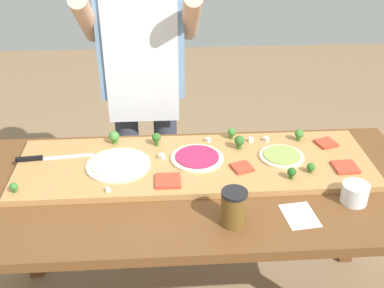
{
  "coord_description": "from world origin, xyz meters",
  "views": [
    {
      "loc": [
        -0.13,
        -1.53,
        1.85
      ],
      "look_at": [
        -0.02,
        0.12,
        0.89
      ],
      "focal_mm": 43.93,
      "sensor_mm": 36.0,
      "label": 1
    }
  ],
  "objects_px": {
    "pizza_slice_far_left": "(345,167)",
    "sauce_jar": "(234,207)",
    "pizza_whole_pesto_green": "(282,156)",
    "cheese_crumble_d": "(162,157)",
    "pizza_slice_near_right": "(326,143)",
    "broccoli_floret_back_right": "(114,137)",
    "cheese_crumble_b": "(251,140)",
    "pizza_slice_near_left": "(242,167)",
    "flour_cup": "(355,194)",
    "pizza_slice_center": "(168,181)",
    "broccoli_floret_front_left": "(239,141)",
    "broccoli_floret_front_mid": "(299,134)",
    "broccoli_floret_center_left": "(232,133)",
    "chefs_knife": "(44,158)",
    "cheese_crumble_e": "(266,139)",
    "broccoli_floret_back_left": "(156,138)",
    "cheese_crumble_a": "(208,140)",
    "prep_table": "(200,203)",
    "pizza_whole_beet_magenta": "(198,158)",
    "broccoli_floret_back_mid": "(292,172)",
    "broccoli_floret_center_right": "(14,187)",
    "pizza_whole_white_garlic": "(118,165)",
    "broccoli_floret_front_right": "(311,167)",
    "cook_center": "(143,74)",
    "cheese_crumble_c": "(108,190)",
    "recipe_note": "(300,216)"
  },
  "relations": [
    {
      "from": "prep_table",
      "to": "pizza_whole_beet_magenta",
      "type": "xyz_separation_m",
      "value": [
        0.0,
        0.14,
        0.13
      ]
    },
    {
      "from": "pizza_slice_near_right",
      "to": "broccoli_floret_back_right",
      "type": "distance_m",
      "value": 0.94
    },
    {
      "from": "pizza_slice_far_left",
      "to": "sauce_jar",
      "type": "bearing_deg",
      "value": -150.74
    },
    {
      "from": "prep_table",
      "to": "broccoli_floret_center_right",
      "type": "xyz_separation_m",
      "value": [
        -0.7,
        -0.05,
        0.15
      ]
    },
    {
      "from": "pizza_whole_pesto_green",
      "to": "cheese_crumble_d",
      "type": "height_order",
      "value": "cheese_crumble_d"
    },
    {
      "from": "broccoli_floret_back_right",
      "to": "cook_center",
      "type": "height_order",
      "value": "cook_center"
    },
    {
      "from": "pizza_whole_pesto_green",
      "to": "cheese_crumble_d",
      "type": "distance_m",
      "value": 0.51
    },
    {
      "from": "pizza_slice_near_left",
      "to": "flour_cup",
      "type": "xyz_separation_m",
      "value": [
        0.39,
        -0.21,
        0.0
      ]
    },
    {
      "from": "prep_table",
      "to": "cheese_crumble_a",
      "type": "bearing_deg",
      "value": 78.3
    },
    {
      "from": "broccoli_floret_front_mid",
      "to": "broccoli_floret_center_left",
      "type": "distance_m",
      "value": 0.3
    },
    {
      "from": "chefs_knife",
      "to": "pizza_slice_far_left",
      "type": "bearing_deg",
      "value": -6.97
    },
    {
      "from": "pizza_slice_near_left",
      "to": "broccoli_floret_back_right",
      "type": "height_order",
      "value": "broccoli_floret_back_right"
    },
    {
      "from": "prep_table",
      "to": "cheese_crumble_b",
      "type": "height_order",
      "value": "cheese_crumble_b"
    },
    {
      "from": "pizza_slice_far_left",
      "to": "pizza_whole_pesto_green",
      "type": "bearing_deg",
      "value": 157.34
    },
    {
      "from": "prep_table",
      "to": "cheese_crumble_c",
      "type": "height_order",
      "value": "cheese_crumble_c"
    },
    {
      "from": "broccoli_floret_front_left",
      "to": "cook_center",
      "type": "bearing_deg",
      "value": 134.41
    },
    {
      "from": "pizza_slice_near_left",
      "to": "sauce_jar",
      "type": "xyz_separation_m",
      "value": [
        -0.08,
        -0.3,
        0.04
      ]
    },
    {
      "from": "flour_cup",
      "to": "recipe_note",
      "type": "bearing_deg",
      "value": -162.58
    },
    {
      "from": "pizza_slice_far_left",
      "to": "broccoli_floret_back_right",
      "type": "bearing_deg",
      "value": 164.38
    },
    {
      "from": "pizza_slice_far_left",
      "to": "broccoli_floret_front_right",
      "type": "distance_m",
      "value": 0.15
    },
    {
      "from": "cheese_crumble_d",
      "to": "recipe_note",
      "type": "height_order",
      "value": "cheese_crumble_d"
    },
    {
      "from": "broccoli_floret_back_left",
      "to": "cheese_crumble_a",
      "type": "xyz_separation_m",
      "value": [
        0.23,
        0.02,
        -0.03
      ]
    },
    {
      "from": "prep_table",
      "to": "broccoli_floret_front_left",
      "type": "distance_m",
      "value": 0.33
    },
    {
      "from": "broccoli_floret_back_mid",
      "to": "flour_cup",
      "type": "relative_size",
      "value": 0.49
    },
    {
      "from": "broccoli_floret_front_right",
      "to": "broccoli_floret_back_mid",
      "type": "relative_size",
      "value": 0.87
    },
    {
      "from": "sauce_jar",
      "to": "cheese_crumble_b",
      "type": "bearing_deg",
      "value": 73.78
    },
    {
      "from": "prep_table",
      "to": "flour_cup",
      "type": "height_order",
      "value": "flour_cup"
    },
    {
      "from": "broccoli_floret_center_right",
      "to": "broccoli_floret_front_right",
      "type": "xyz_separation_m",
      "value": [
        1.15,
        0.06,
        0.0
      ]
    },
    {
      "from": "broccoli_floret_back_left",
      "to": "broccoli_floret_front_left",
      "type": "relative_size",
      "value": 0.95
    },
    {
      "from": "broccoli_floret_center_right",
      "to": "flour_cup",
      "type": "bearing_deg",
      "value": -4.9
    },
    {
      "from": "sauce_jar",
      "to": "pizza_slice_near_right",
      "type": "bearing_deg",
      "value": 44.66
    },
    {
      "from": "broccoli_floret_front_left",
      "to": "pizza_slice_center",
      "type": "bearing_deg",
      "value": -143.31
    },
    {
      "from": "broccoli_floret_front_mid",
      "to": "cheese_crumble_b",
      "type": "height_order",
      "value": "broccoli_floret_front_mid"
    },
    {
      "from": "chefs_knife",
      "to": "broccoli_floret_front_left",
      "type": "bearing_deg",
      "value": 2.22
    },
    {
      "from": "pizza_slice_near_left",
      "to": "broccoli_floret_center_right",
      "type": "xyz_separation_m",
      "value": [
        -0.88,
        -0.1,
        0.02
      ]
    },
    {
      "from": "pizza_slice_center",
      "to": "flour_cup",
      "type": "relative_size",
      "value": 0.98
    },
    {
      "from": "pizza_whole_pesto_green",
      "to": "cheese_crumble_b",
      "type": "height_order",
      "value": "cheese_crumble_b"
    },
    {
      "from": "pizza_whole_white_garlic",
      "to": "broccoli_floret_front_right",
      "type": "distance_m",
      "value": 0.78
    },
    {
      "from": "pizza_slice_far_left",
      "to": "sauce_jar",
      "type": "xyz_separation_m",
      "value": [
        -0.5,
        -0.28,
        0.04
      ]
    },
    {
      "from": "chefs_knife",
      "to": "cheese_crumble_d",
      "type": "relative_size",
      "value": 14.75
    },
    {
      "from": "chefs_knife",
      "to": "broccoli_floret_back_mid",
      "type": "distance_m",
      "value": 1.02
    },
    {
      "from": "pizza_slice_far_left",
      "to": "broccoli_floret_center_left",
      "type": "distance_m",
      "value": 0.51
    },
    {
      "from": "broccoli_floret_front_mid",
      "to": "cheese_crumble_c",
      "type": "height_order",
      "value": "broccoli_floret_front_mid"
    },
    {
      "from": "pizza_whole_white_garlic",
      "to": "broccoli_floret_front_right",
      "type": "height_order",
      "value": "broccoli_floret_front_right"
    },
    {
      "from": "pizza_whole_white_garlic",
      "to": "cheese_crumble_e",
      "type": "xyz_separation_m",
      "value": [
        0.64,
        0.16,
        0.0
      ]
    },
    {
      "from": "pizza_whole_pesto_green",
      "to": "pizza_slice_center",
      "type": "bearing_deg",
      "value": -162.7
    },
    {
      "from": "pizza_slice_near_right",
      "to": "sauce_jar",
      "type": "relative_size",
      "value": 0.6
    },
    {
      "from": "cheese_crumble_b",
      "to": "broccoli_floret_center_right",
      "type": "bearing_deg",
      "value": -161.37
    },
    {
      "from": "chefs_knife",
      "to": "cheese_crumble_e",
      "type": "bearing_deg",
      "value": 5.33
    },
    {
      "from": "pizza_whole_white_garlic",
      "to": "cheese_crumble_a",
      "type": "xyz_separation_m",
      "value": [
        0.38,
        0.18,
        0.0
      ]
    }
  ]
}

